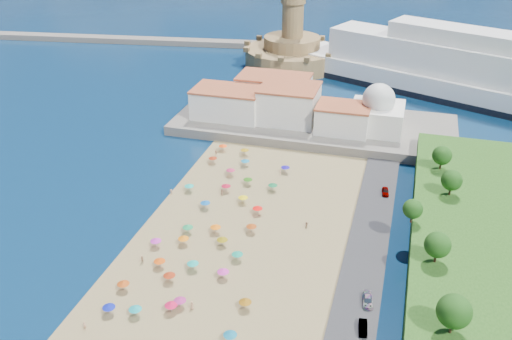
% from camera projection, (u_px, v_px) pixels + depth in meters
% --- Properties ---
extents(ground, '(700.00, 700.00, 0.00)m').
position_uv_depth(ground, '(208.00, 249.00, 126.66)').
color(ground, '#071938').
rests_on(ground, ground).
extents(terrace, '(90.00, 36.00, 3.00)m').
position_uv_depth(terrace, '(314.00, 125.00, 185.88)').
color(terrace, '#59544C').
rests_on(terrace, ground).
extents(jetty, '(18.00, 70.00, 2.40)m').
position_uv_depth(jetty, '(275.00, 86.00, 221.22)').
color(jetty, '#59544C').
rests_on(jetty, ground).
extents(breakwater, '(199.03, 34.77, 2.60)m').
position_uv_depth(breakwater, '(106.00, 39.00, 283.29)').
color(breakwater, '#59544C').
rests_on(breakwater, ground).
extents(waterfront_buildings, '(57.00, 29.00, 11.00)m').
position_uv_depth(waterfront_buildings, '(276.00, 102.00, 186.64)').
color(waterfront_buildings, silver).
rests_on(waterfront_buildings, terrace).
extents(domed_building, '(16.00, 16.00, 15.00)m').
position_uv_depth(domed_building, '(377.00, 112.00, 175.89)').
color(domed_building, silver).
rests_on(domed_building, terrace).
extents(fortress, '(40.00, 40.00, 32.40)m').
position_uv_depth(fortress, '(292.00, 51.00, 244.31)').
color(fortress, '#957A4A').
rests_on(fortress, ground).
extents(cruise_ship, '(141.43, 74.73, 31.49)m').
position_uv_depth(cruise_ship, '(477.00, 77.00, 205.09)').
color(cruise_ship, black).
rests_on(cruise_ship, ground).
extents(beach_parasols, '(32.20, 117.17, 2.20)m').
position_uv_depth(beach_parasols, '(183.00, 269.00, 116.93)').
color(beach_parasols, gray).
rests_on(beach_parasols, beach).
extents(beachgoers, '(37.71, 104.72, 1.89)m').
position_uv_depth(beachgoers, '(188.00, 250.00, 124.60)').
color(beachgoers, tan).
rests_on(beachgoers, beach).
extents(parked_cars, '(2.55, 78.73, 1.45)m').
position_uv_depth(parked_cars, '(368.00, 297.00, 110.40)').
color(parked_cars, gray).
rests_on(parked_cars, promenade).
extents(hillside_trees, '(13.08, 106.52, 7.50)m').
position_uv_depth(hillside_trees, '(438.00, 276.00, 102.33)').
color(hillside_trees, '#382314').
rests_on(hillside_trees, hillside).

